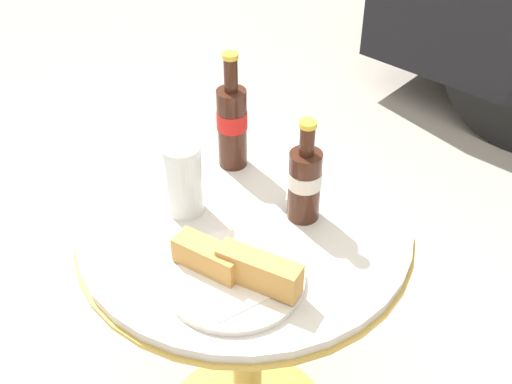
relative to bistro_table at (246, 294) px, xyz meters
The scene contains 5 objects.
bistro_table is the anchor object (origin of this frame).
cola_bottle_left 0.36m from the bistro_table, 140.39° to the left, with size 0.06×0.06×0.26m.
cola_bottle_right 0.31m from the bistro_table, 49.03° to the left, with size 0.06×0.06×0.21m.
drinking_glass 0.30m from the bistro_table, 153.12° to the right, with size 0.07×0.07×0.15m.
lunch_plate_near 0.28m from the bistro_table, 53.02° to the right, with size 0.24×0.24×0.07m.
Camera 1 is at (0.64, -0.68, 1.52)m, focal length 45.00 mm.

